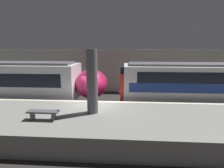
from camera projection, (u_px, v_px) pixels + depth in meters
name	position (u px, v px, depth m)	size (l,w,h in m)	color
ground_plane	(95.00, 116.00, 11.64)	(120.00, 120.00, 0.00)	#282623
platform	(87.00, 124.00, 9.20)	(40.00, 4.77, 1.08)	slate
station_rear_barrier	(105.00, 71.00, 17.77)	(50.00, 0.15, 4.28)	#B2AD9E
support_pillar_near	(92.00, 82.00, 9.08)	(0.58, 0.58, 3.37)	#56565B
platform_bench	(43.00, 113.00, 8.40)	(1.50, 0.40, 0.45)	#4C4C51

